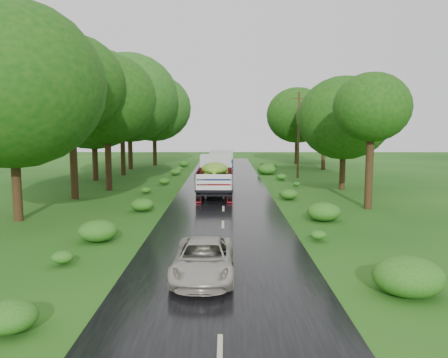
{
  "coord_description": "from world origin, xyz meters",
  "views": [
    {
      "loc": [
        0.12,
        -16.77,
        4.85
      ],
      "look_at": [
        0.04,
        8.33,
        1.7
      ],
      "focal_mm": 35.0,
      "sensor_mm": 36.0,
      "label": 1
    }
  ],
  "objects_px": {
    "truck_far": "(221,164)",
    "utility_pole": "(298,134)",
    "car": "(204,259)",
    "truck_near": "(215,174)"
  },
  "relations": [
    {
      "from": "truck_near",
      "to": "car",
      "type": "distance_m",
      "value": 15.88
    },
    {
      "from": "truck_far",
      "to": "car",
      "type": "xyz_separation_m",
      "value": [
        -0.29,
        -24.19,
        -0.83
      ]
    },
    {
      "from": "truck_far",
      "to": "utility_pole",
      "type": "height_order",
      "value": "utility_pole"
    },
    {
      "from": "truck_far",
      "to": "utility_pole",
      "type": "xyz_separation_m",
      "value": [
        6.97,
        1.75,
        2.54
      ]
    },
    {
      "from": "utility_pole",
      "to": "truck_far",
      "type": "bearing_deg",
      "value": -160.63
    },
    {
      "from": "truck_near",
      "to": "car",
      "type": "bearing_deg",
      "value": -89.87
    },
    {
      "from": "truck_far",
      "to": "utility_pole",
      "type": "relative_size",
      "value": 0.79
    },
    {
      "from": "car",
      "to": "utility_pole",
      "type": "xyz_separation_m",
      "value": [
        7.26,
        25.94,
        3.37
      ]
    },
    {
      "from": "car",
      "to": "utility_pole",
      "type": "bearing_deg",
      "value": 75.06
    },
    {
      "from": "truck_far",
      "to": "car",
      "type": "distance_m",
      "value": 24.2
    }
  ]
}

